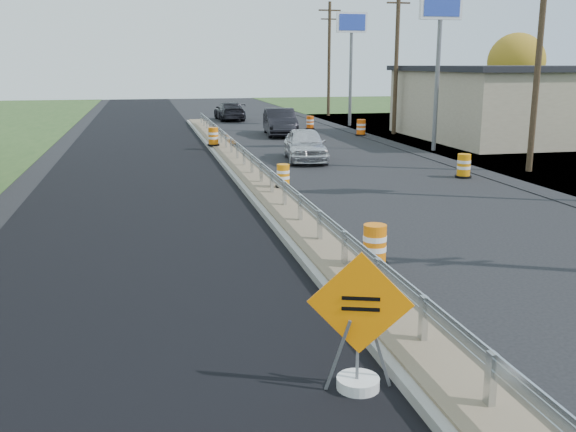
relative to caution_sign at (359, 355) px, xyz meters
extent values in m
plane|color=black|center=(1.34, 6.87, -0.50)|extent=(140.00, 140.00, 0.00)
cube|color=black|center=(-3.06, 16.87, -0.50)|extent=(7.20, 120.00, 0.01)
cube|color=gray|center=(1.34, 14.87, -0.41)|extent=(1.60, 55.00, 0.18)
cube|color=brown|center=(1.34, 14.87, -0.30)|extent=(1.25, 55.00, 0.05)
cube|color=silver|center=(1.34, -1.13, 0.08)|extent=(0.10, 0.15, 0.70)
cube|color=silver|center=(1.34, 0.87, 0.08)|extent=(0.10, 0.15, 0.70)
cube|color=silver|center=(1.34, 2.87, 0.08)|extent=(0.10, 0.15, 0.70)
cube|color=silver|center=(1.34, 4.87, 0.08)|extent=(0.10, 0.15, 0.70)
cube|color=silver|center=(1.34, 6.87, 0.08)|extent=(0.10, 0.15, 0.70)
cube|color=silver|center=(1.34, 8.87, 0.08)|extent=(0.10, 0.15, 0.70)
cube|color=silver|center=(1.34, 10.87, 0.08)|extent=(0.10, 0.15, 0.70)
cube|color=silver|center=(1.34, 12.87, 0.08)|extent=(0.10, 0.15, 0.70)
cube|color=silver|center=(1.34, 14.87, 0.08)|extent=(0.10, 0.15, 0.70)
cube|color=silver|center=(1.34, 16.87, 0.08)|extent=(0.10, 0.15, 0.70)
cube|color=silver|center=(1.34, 18.87, 0.08)|extent=(0.10, 0.15, 0.70)
cube|color=silver|center=(1.34, 20.87, 0.08)|extent=(0.10, 0.15, 0.70)
cube|color=silver|center=(1.34, 22.87, 0.08)|extent=(0.10, 0.15, 0.70)
cube|color=silver|center=(1.34, 24.87, 0.08)|extent=(0.10, 0.15, 0.70)
cube|color=silver|center=(1.34, 26.87, 0.08)|extent=(0.10, 0.15, 0.70)
cube|color=silver|center=(1.34, 28.87, 0.08)|extent=(0.10, 0.15, 0.70)
cube|color=silver|center=(1.34, 30.87, 0.08)|extent=(0.10, 0.15, 0.70)
cube|color=silver|center=(1.34, 32.87, 0.08)|extent=(0.10, 0.15, 0.70)
cube|color=silver|center=(1.34, 34.87, 0.08)|extent=(0.10, 0.15, 0.70)
cube|color=silver|center=(1.34, 36.87, 0.08)|extent=(0.10, 0.15, 0.70)
cube|color=silver|center=(1.34, 38.87, 0.08)|extent=(0.10, 0.15, 0.70)
cube|color=silver|center=(1.34, 15.87, 0.28)|extent=(0.04, 46.00, 0.34)
cube|color=silver|center=(1.34, 15.87, 0.20)|extent=(0.06, 46.00, 0.03)
cube|color=silver|center=(1.34, 15.87, 0.36)|extent=(0.06, 46.00, 0.03)
cube|color=tan|center=(22.34, 26.87, 1.50)|extent=(18.00, 12.00, 4.00)
cube|color=black|center=(22.34, 26.87, 3.62)|extent=(18.50, 12.50, 0.30)
cube|color=black|center=(13.39, 26.87, 1.10)|extent=(0.08, 7.20, 2.20)
cylinder|color=slate|center=(11.84, 22.87, 2.90)|extent=(0.22, 0.22, 6.80)
cube|color=white|center=(11.84, 22.87, 6.70)|extent=(2.20, 0.25, 1.40)
cube|color=#263FB2|center=(11.84, 22.87, 6.70)|extent=(1.90, 0.30, 1.10)
cylinder|color=slate|center=(11.84, 36.87, 2.90)|extent=(0.22, 0.22, 6.80)
cube|color=white|center=(11.84, 36.87, 6.70)|extent=(2.20, 0.25, 1.40)
cube|color=#263FB2|center=(11.84, 36.87, 6.70)|extent=(1.90, 0.30, 1.10)
cylinder|color=#473523|center=(12.84, 15.87, 4.20)|extent=(0.26, 0.26, 9.40)
cylinder|color=#473523|center=(12.84, 30.87, 4.20)|extent=(0.26, 0.26, 9.40)
cube|color=#473523|center=(12.84, 30.87, 7.50)|extent=(1.50, 0.10, 0.10)
cylinder|color=#473523|center=(12.84, 45.87, 4.20)|extent=(0.26, 0.26, 9.40)
cube|color=#473523|center=(12.84, 45.87, 8.20)|extent=(1.90, 0.12, 0.12)
cube|color=#473523|center=(12.84, 45.87, 7.50)|extent=(1.50, 0.10, 0.10)
cylinder|color=#473523|center=(27.34, 40.87, 1.04)|extent=(0.36, 0.36, 3.08)
sphere|color=#B58826|center=(27.34, 40.87, 4.05)|extent=(4.62, 4.62, 4.62)
cylinder|color=white|center=(0.00, 0.00, -0.42)|extent=(0.60, 0.60, 0.17)
cube|color=slate|center=(-0.30, 0.00, 0.03)|extent=(0.35, 0.16, 1.03)
cube|color=slate|center=(0.30, 0.00, 0.03)|extent=(0.35, 0.16, 1.03)
cube|color=slate|center=(0.00, 0.05, 0.03)|extent=(0.13, 0.26, 1.05)
cube|color=orange|center=(0.00, 0.00, 0.76)|extent=(1.37, 0.50, 1.44)
cube|color=black|center=(0.00, -0.02, 0.83)|extent=(0.49, 0.17, 0.05)
cube|color=black|center=(0.00, -0.02, 0.68)|extent=(0.49, 0.17, 0.05)
cylinder|color=black|center=(1.89, 4.54, -0.23)|extent=(0.61, 0.61, 0.08)
cylinder|color=orange|center=(1.89, 4.54, 0.19)|extent=(0.49, 0.49, 0.85)
cylinder|color=white|center=(1.89, 4.54, 0.34)|extent=(0.50, 0.50, 0.11)
cylinder|color=white|center=(1.89, 4.54, 0.11)|extent=(0.50, 0.50, 0.11)
cylinder|color=black|center=(1.89, 13.62, -0.24)|extent=(0.54, 0.54, 0.07)
cylinder|color=orange|center=(1.89, 13.62, 0.14)|extent=(0.44, 0.44, 0.76)
cylinder|color=white|center=(1.89, 13.62, 0.27)|extent=(0.45, 0.45, 0.10)
cylinder|color=white|center=(1.89, 13.62, 0.07)|extent=(0.45, 0.45, 0.10)
cylinder|color=black|center=(0.79, 25.70, -0.23)|extent=(0.64, 0.64, 0.09)
cylinder|color=orange|center=(0.79, 25.70, 0.22)|extent=(0.51, 0.51, 0.89)
cylinder|color=white|center=(0.79, 25.70, 0.37)|extent=(0.53, 0.53, 0.12)
cylinder|color=white|center=(0.79, 25.70, 0.13)|extent=(0.53, 0.53, 0.12)
cylinder|color=black|center=(9.52, 15.21, -0.46)|extent=(0.64, 0.64, 0.09)
cylinder|color=orange|center=(9.52, 15.21, -0.01)|extent=(0.51, 0.51, 0.90)
cylinder|color=white|center=(9.52, 15.21, 0.14)|extent=(0.53, 0.53, 0.12)
cylinder|color=white|center=(9.52, 15.21, -0.10)|extent=(0.53, 0.53, 0.12)
cylinder|color=black|center=(10.54, 30.57, -0.46)|extent=(0.69, 0.69, 0.09)
cylinder|color=#FF5B0A|center=(10.54, 30.57, 0.02)|extent=(0.55, 0.55, 0.96)
cylinder|color=white|center=(10.54, 30.57, 0.18)|extent=(0.56, 0.56, 0.13)
cylinder|color=white|center=(10.54, 30.57, -0.07)|extent=(0.56, 0.56, 0.13)
cylinder|color=black|center=(8.46, 35.23, -0.46)|extent=(0.61, 0.61, 0.08)
cylinder|color=#D94B09|center=(8.46, 35.23, -0.04)|extent=(0.49, 0.49, 0.85)
cylinder|color=white|center=(8.46, 35.23, 0.10)|extent=(0.50, 0.50, 0.11)
cylinder|color=white|center=(8.46, 35.23, -0.12)|extent=(0.50, 0.50, 0.11)
imported|color=silver|center=(4.53, 21.01, 0.25)|extent=(2.31, 4.59, 1.50)
imported|color=black|center=(5.63, 31.81, 0.33)|extent=(2.24, 5.19, 1.66)
imported|color=black|center=(4.01, 43.59, 0.22)|extent=(2.12, 5.00, 1.44)
camera|label=1|loc=(-2.71, -7.67, 3.88)|focal=40.00mm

